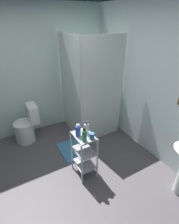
# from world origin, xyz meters

# --- Properties ---
(ground_plane) EXTENTS (4.20, 4.20, 0.02)m
(ground_plane) POSITION_xyz_m (0.00, 0.00, -0.01)
(ground_plane) COLOR #514C51
(wall_back) EXTENTS (4.20, 0.14, 2.50)m
(wall_back) POSITION_xyz_m (0.01, 1.85, 1.25)
(wall_back) COLOR silver
(wall_back) RESTS_ON ground_plane
(wall_left) EXTENTS (0.10, 4.20, 2.50)m
(wall_left) POSITION_xyz_m (-1.85, 0.00, 1.25)
(wall_left) COLOR silver
(wall_left) RESTS_ON ground_plane
(shower_stall) EXTENTS (0.92, 0.92, 2.00)m
(shower_stall) POSITION_xyz_m (-1.20, 1.18, 0.46)
(shower_stall) COLOR white
(shower_stall) RESTS_ON ground_plane
(toilet) EXTENTS (0.37, 0.49, 0.76)m
(toilet) POSITION_xyz_m (-1.48, -0.09, 0.31)
(toilet) COLOR white
(toilet) RESTS_ON ground_plane
(storage_cart) EXTENTS (0.38, 0.28, 0.74)m
(storage_cart) POSITION_xyz_m (-0.16, 0.50, 0.44)
(storage_cart) COLOR silver
(storage_cart) RESTS_ON ground_plane
(shampoo_bottle_blue) EXTENTS (0.07, 0.07, 0.20)m
(shampoo_bottle_blue) POSITION_xyz_m (-0.18, 0.43, 0.83)
(shampoo_bottle_blue) COLOR #2D49B7
(shampoo_bottle_blue) RESTS_ON storage_cart
(body_wash_bottle_green) EXTENTS (0.07, 0.07, 0.22)m
(body_wash_bottle_green) POSITION_xyz_m (-0.04, 0.45, 0.83)
(body_wash_bottle_green) COLOR #319D60
(body_wash_bottle_green) RESTS_ON storage_cart
(lotion_bottle_white) EXTENTS (0.06, 0.06, 0.21)m
(lotion_bottle_white) POSITION_xyz_m (-0.18, 0.56, 0.83)
(lotion_bottle_white) COLOR white
(lotion_bottle_white) RESTS_ON storage_cart
(rinse_cup) EXTENTS (0.07, 0.07, 0.09)m
(rinse_cup) POSITION_xyz_m (-0.04, 0.57, 0.79)
(rinse_cup) COLOR #3870B2
(rinse_cup) RESTS_ON storage_cart
(bath_mat) EXTENTS (0.60, 0.40, 0.02)m
(bath_mat) POSITION_xyz_m (-0.74, 0.54, 0.01)
(bath_mat) COLOR teal
(bath_mat) RESTS_ON ground_plane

